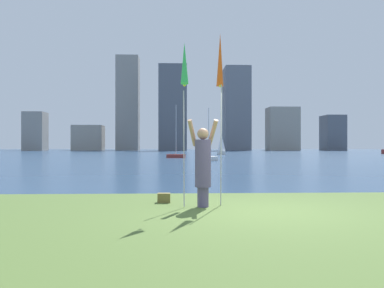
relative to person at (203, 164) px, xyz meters
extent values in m
cube|color=navy|center=(1.12, 60.93, -1.00)|extent=(120.00, 116.90, 0.12)
cube|color=#263316|center=(1.12, 2.48, -0.97)|extent=(120.00, 0.70, 0.02)
cylinder|color=#594C72|center=(0.00, -0.01, -0.72)|extent=(0.25, 0.25, 0.43)
cylinder|color=#594C72|center=(0.00, -0.01, 0.01)|extent=(0.35, 0.35, 1.03)
sphere|color=tan|center=(0.00, -0.01, 0.65)|extent=(0.25, 0.25, 0.25)
cylinder|color=tan|center=(-0.22, 0.13, 0.68)|extent=(0.25, 0.40, 0.60)
cylinder|color=tan|center=(0.22, 0.13, 0.68)|extent=(0.25, 0.40, 0.60)
cylinder|color=#B2B2B7|center=(-0.41, 0.13, 0.36)|extent=(0.02, 0.49, 2.57)
cone|color=green|center=(-0.41, -0.42, 2.11)|extent=(0.16, 0.32, 0.92)
sphere|color=yellow|center=(-0.41, -0.34, 1.66)|extent=(0.06, 0.06, 0.06)
cylinder|color=#B2B2B7|center=(0.41, 0.13, 0.40)|extent=(0.02, 0.19, 2.68)
cone|color=#F25919|center=(0.41, 0.33, 2.34)|extent=(0.16, 0.23, 1.21)
sphere|color=yellow|center=(0.41, 0.30, 1.74)|extent=(0.06, 0.06, 0.06)
cube|color=olive|center=(-0.87, 0.70, -0.83)|extent=(0.30, 0.21, 0.22)
cube|color=silver|center=(5.92, 48.37, -0.67)|extent=(0.93, 2.16, 0.54)
cylinder|color=#47474C|center=(5.92, 48.37, 1.43)|extent=(0.06, 0.06, 3.66)
cone|color=white|center=(5.93, 48.21, 0.73)|extent=(1.09, 1.09, 2.26)
cube|color=maroon|center=(-0.51, 33.90, -0.75)|extent=(2.01, 1.23, 0.38)
cylinder|color=silver|center=(-0.51, 33.90, 2.03)|extent=(0.06, 0.06, 5.18)
cube|color=white|center=(2.32, 26.56, -0.75)|extent=(1.47, 2.62, 0.37)
cylinder|color=silver|center=(2.32, 26.56, 1.54)|extent=(0.07, 0.07, 4.21)
cube|color=gray|center=(-34.06, 89.93, 3.67)|extent=(4.80, 4.95, 9.22)
cube|color=gray|center=(-21.98, 92.33, 2.15)|extent=(7.24, 5.65, 6.18)
cube|color=gray|center=(-12.59, 95.17, 10.95)|extent=(5.59, 5.58, 23.77)
cube|color=#565B66|center=(-1.18, 89.41, 9.37)|extent=(6.71, 4.91, 20.62)
cube|color=slate|center=(14.79, 92.83, 9.42)|extent=(6.25, 7.96, 20.72)
cube|color=gray|center=(25.92, 90.67, 4.35)|extent=(7.38, 5.88, 10.58)
cube|color=#565B66|center=(38.21, 89.74, 3.37)|extent=(4.76, 5.89, 8.62)
camera|label=1|loc=(-0.61, -8.85, 0.41)|focal=38.10mm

